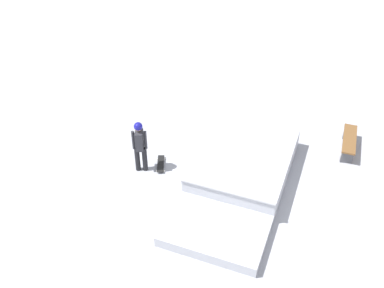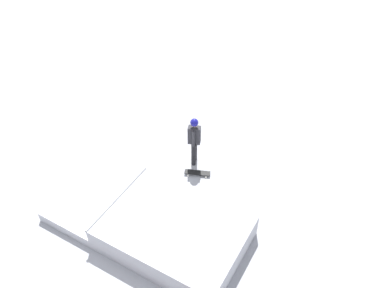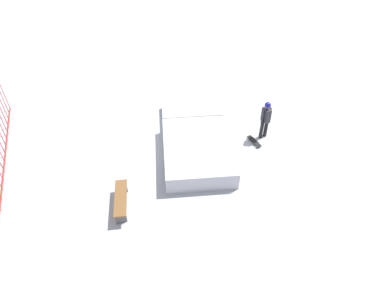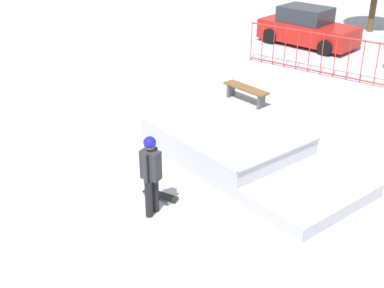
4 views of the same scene
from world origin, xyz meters
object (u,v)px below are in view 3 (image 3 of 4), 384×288
(skater, at_px, (266,117))
(skateboard, at_px, (254,141))
(skate_ramp, at_px, (196,144))
(park_bench, at_px, (121,200))

(skater, bearing_deg, skateboard, -71.24)
(skate_ramp, xyz_separation_m, skater, (-0.10, -2.97, 0.69))
(skater, distance_m, skateboard, 1.10)
(skater, bearing_deg, park_bench, -80.90)
(skate_ramp, bearing_deg, skateboard, -85.22)
(skate_ramp, xyz_separation_m, park_bench, (-1.96, 3.35, 0.04))
(skate_ramp, bearing_deg, skater, -78.77)
(skateboard, distance_m, park_bench, 6.01)
(skater, bearing_deg, skate_ramp, -99.25)
(skate_ramp, height_order, skater, skater)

